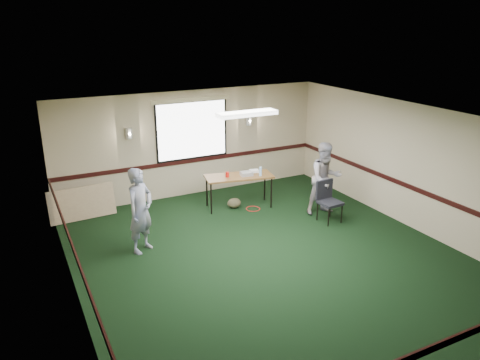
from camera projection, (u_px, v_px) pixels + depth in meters
name	position (u px, v px, depth m)	size (l,w,h in m)	color
ground	(271.00, 259.00, 8.96)	(8.00, 8.00, 0.00)	black
room_shell	(223.00, 153.00, 10.24)	(8.00, 8.02, 8.00)	tan
folding_table	(239.00, 178.00, 11.20)	(1.71, 0.95, 0.80)	brown
projector	(246.00, 174.00, 11.17)	(0.27, 0.23, 0.09)	#94959C
game_console	(254.00, 171.00, 11.43)	(0.22, 0.18, 0.06)	white
red_cup	(227.00, 175.00, 11.06)	(0.08, 0.08, 0.12)	red
water_bottle	(260.00, 171.00, 11.13)	(0.06, 0.06, 0.22)	#94C5F3
duffel_bag	(234.00, 203.00, 11.34)	(0.34, 0.26, 0.24)	#3F3A24
cable_coil	(253.00, 209.00, 11.29)	(0.34, 0.34, 0.02)	red
folded_table	(82.00, 203.00, 10.65)	(1.48, 0.06, 0.76)	#9F8062
conference_chair	(328.00, 198.00, 10.51)	(0.49, 0.50, 0.93)	black
person_left	(140.00, 210.00, 9.02)	(0.62, 0.41, 1.71)	#435495
person_right	(325.00, 179.00, 10.81)	(0.83, 0.65, 1.71)	#7484B5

